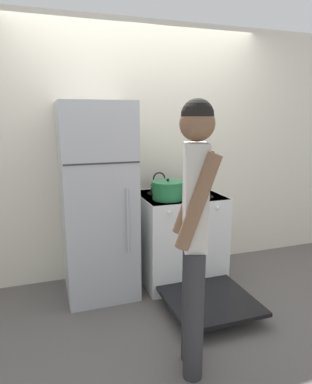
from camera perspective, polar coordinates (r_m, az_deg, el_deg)
ground_plane at (r=3.87m, az=-2.49°, el=-12.51°), size 14.00×14.00×0.00m
wall_back at (r=3.55m, az=-2.82°, el=6.67°), size 10.00×0.06×2.55m
refrigerator at (r=3.16m, az=-9.73°, el=-1.49°), size 0.63×0.69×1.76m
stove_range at (r=3.46m, az=4.07°, el=-7.75°), size 0.78×1.39×0.88m
dutch_oven_pot at (r=3.16m, az=1.98°, el=0.30°), size 0.34×0.30×0.20m
tea_kettle at (r=3.42m, az=0.56°, el=0.85°), size 0.21×0.17×0.21m
utensil_jar at (r=3.56m, az=5.97°, el=1.34°), size 0.09×0.09×0.25m
person at (r=2.09m, az=6.44°, el=-5.55°), size 0.35×0.41×1.74m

